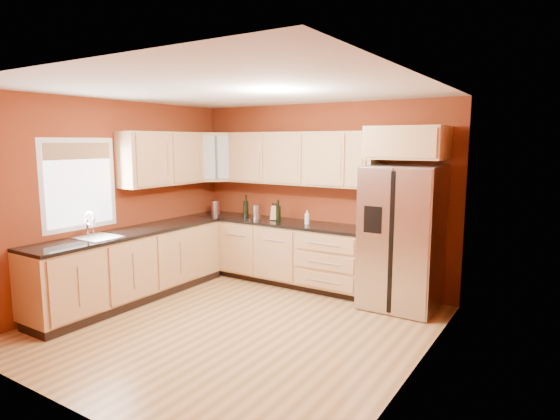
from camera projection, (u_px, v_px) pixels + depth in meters
name	position (u px, v px, depth m)	size (l,w,h in m)	color
floor	(235.00, 326.00, 5.27)	(4.00, 4.00, 0.00)	olive
ceiling	(232.00, 90.00, 4.90)	(4.00, 4.00, 0.00)	silver
wall_back	(320.00, 195.00, 6.75)	(4.00, 0.04, 2.60)	maroon
wall_front	(64.00, 247.00, 3.42)	(4.00, 0.04, 2.60)	maroon
wall_left	(114.00, 200.00, 6.15)	(0.04, 4.00, 2.60)	maroon
wall_right	(417.00, 231.00, 4.02)	(0.04, 4.00, 2.60)	maroon
base_cabinets_back	(276.00, 252.00, 6.92)	(2.90, 0.60, 0.88)	tan
base_cabinets_left	(132.00, 267.00, 6.11)	(0.60, 2.80, 0.88)	tan
countertop_back	(276.00, 222.00, 6.84)	(2.90, 0.62, 0.04)	black
countertop_left	(131.00, 232.00, 6.04)	(0.62, 2.80, 0.04)	black
upper_cabinets_back	(299.00, 158.00, 6.67)	(2.30, 0.33, 0.75)	tan
upper_cabinets_left	(162.00, 159.00, 6.59)	(0.33, 1.35, 0.75)	tan
corner_upper_cabinet	(215.00, 157.00, 7.29)	(0.62, 0.33, 0.75)	tan
over_fridge_cabinet	(407.00, 143.00, 5.67)	(0.92, 0.60, 0.40)	tan
refrigerator	(402.00, 237.00, 5.78)	(0.90, 0.75, 1.78)	silver
window	(80.00, 184.00, 5.69)	(0.03, 0.90, 1.00)	white
sink_faucet	(97.00, 225.00, 5.60)	(0.50, 0.42, 0.30)	silver
canister_left	(256.00, 212.00, 6.97)	(0.13, 0.13, 0.21)	silver
canister_right	(215.00, 207.00, 7.43)	(0.13, 0.13, 0.21)	silver
wine_bottle_a	(278.00, 211.00, 6.73)	(0.07, 0.07, 0.31)	black
wine_bottle_b	(246.00, 206.00, 7.12)	(0.08, 0.08, 0.35)	black
knife_block	(275.00, 213.00, 6.86)	(0.10, 0.09, 0.21)	tan
soap_dispenser	(307.00, 217.00, 6.53)	(0.06, 0.06, 0.19)	white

